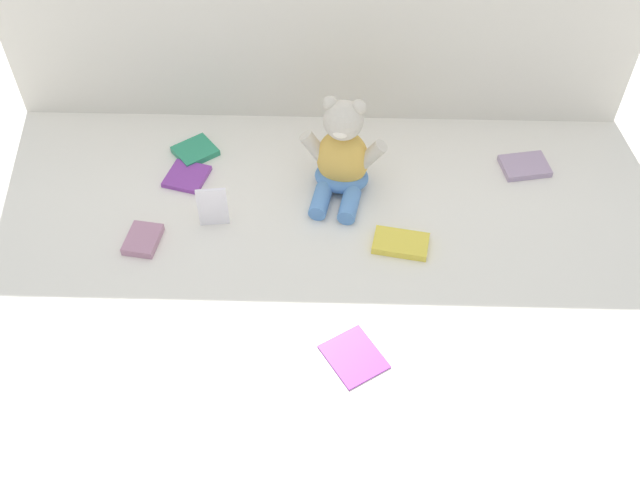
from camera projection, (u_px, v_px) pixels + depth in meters
ground_plane at (313, 236)px, 1.67m from camera, size 3.20×3.20×0.00m
teddy_bear at (342, 157)px, 1.71m from camera, size 0.21×0.20×0.25m
book_case_0 at (187, 177)px, 1.79m from camera, size 0.12×0.12×0.01m
book_case_1 at (401, 243)px, 1.64m from camera, size 0.13×0.09×0.02m
book_case_2 at (213, 207)px, 1.66m from camera, size 0.07×0.02×0.11m
book_case_3 at (354, 356)px, 1.45m from camera, size 0.15×0.15×0.01m
book_case_4 at (525, 166)px, 1.81m from camera, size 0.13×0.10×0.02m
book_case_5 at (195, 151)px, 1.85m from camera, size 0.13×0.13×0.02m
book_case_6 at (143, 239)px, 1.65m from camera, size 0.08×0.10×0.02m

